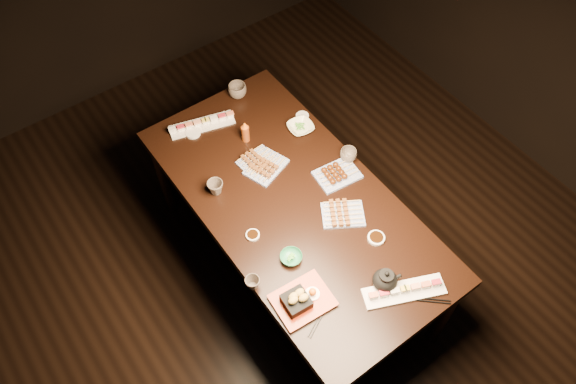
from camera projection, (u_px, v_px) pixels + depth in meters
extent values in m
plane|color=black|center=(318.00, 319.00, 3.34)|extent=(5.00, 5.00, 0.00)
cube|color=black|center=(293.00, 237.00, 3.23)|extent=(1.22, 1.93, 0.75)
imported|color=#297F4F|center=(291.00, 257.00, 2.71)|extent=(0.13, 0.13, 0.03)
imported|color=#F0EBC5|center=(301.00, 127.00, 3.20)|extent=(0.16, 0.16, 0.04)
imported|color=#52473F|center=(253.00, 283.00, 2.62)|extent=(0.08, 0.08, 0.07)
imported|color=#52473F|center=(348.00, 155.00, 3.05)|extent=(0.10, 0.10, 0.07)
imported|color=#52473F|center=(216.00, 187.00, 2.92)|extent=(0.12, 0.12, 0.08)
imported|color=#52473F|center=(237.00, 91.00, 3.33)|extent=(0.12, 0.12, 0.09)
cylinder|color=maroon|center=(245.00, 131.00, 3.11)|extent=(0.06, 0.06, 0.14)
cylinder|color=white|center=(253.00, 235.00, 2.80)|extent=(0.08, 0.08, 0.01)
cylinder|color=white|center=(302.00, 116.00, 3.26)|extent=(0.10, 0.10, 0.01)
cylinder|color=white|center=(376.00, 238.00, 2.79)|extent=(0.12, 0.12, 0.02)
cylinder|color=white|center=(193.00, 133.00, 3.19)|extent=(0.10, 0.10, 0.02)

